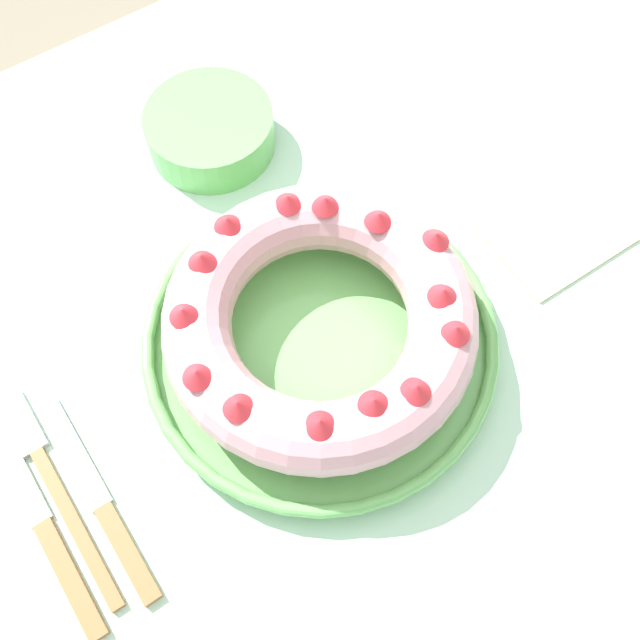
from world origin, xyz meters
TOP-DOWN VIEW (x-y plane):
  - ground_plane at (0.00, 0.00)m, footprint 8.00×8.00m
  - dining_table at (0.00, 0.00)m, footprint 1.22×0.96m
  - serving_dish at (0.01, -0.01)m, footprint 0.33×0.33m
  - bundt_cake at (0.01, -0.01)m, footprint 0.28×0.28m
  - fork at (-0.26, 0.01)m, footprint 0.02×0.22m
  - serving_knife at (-0.28, -0.02)m, footprint 0.02×0.24m
  - cake_knife at (-0.23, -0.04)m, footprint 0.02×0.21m
  - side_bowl at (0.05, 0.25)m, footprint 0.14×0.14m
  - napkin at (0.29, -0.04)m, footprint 0.16×0.11m

SIDE VIEW (x-z plane):
  - ground_plane at x=0.00m, z-range 0.00..0.00m
  - dining_table at x=0.00m, z-range 0.28..1.06m
  - napkin at x=0.29m, z-range 0.78..0.78m
  - cake_knife at x=-0.23m, z-range 0.77..0.78m
  - fork at x=-0.26m, z-range 0.78..0.78m
  - serving_knife at x=-0.28m, z-range 0.77..0.78m
  - serving_dish at x=0.01m, z-range 0.78..0.80m
  - side_bowl at x=0.05m, z-range 0.78..0.82m
  - bundt_cake at x=0.01m, z-range 0.80..0.87m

